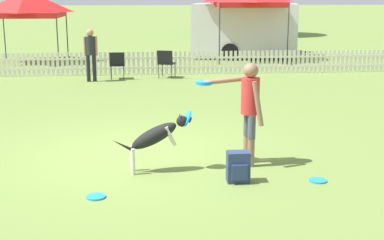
% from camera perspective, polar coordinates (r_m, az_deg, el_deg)
% --- Properties ---
extents(ground_plane, '(240.00, 240.00, 0.00)m').
position_cam_1_polar(ground_plane, '(8.84, -6.19, -3.74)').
color(ground_plane, olive).
extents(handler_person, '(1.00, 0.55, 1.58)m').
position_cam_1_polar(handler_person, '(8.12, 5.96, 1.89)').
color(handler_person, '#8C664C').
rests_on(handler_person, ground_plane).
extents(leaping_dog, '(1.20, 0.37, 0.90)m').
position_cam_1_polar(leaping_dog, '(7.89, -3.77, -1.62)').
color(leaping_dog, black).
rests_on(leaping_dog, ground_plane).
extents(frisbee_near_handler, '(0.25, 0.25, 0.02)m').
position_cam_1_polar(frisbee_near_handler, '(7.12, -10.21, -8.06)').
color(frisbee_near_handler, '#1E8CD8').
rests_on(frisbee_near_handler, ground_plane).
extents(frisbee_near_dog, '(0.25, 0.25, 0.02)m').
position_cam_1_polar(frisbee_near_dog, '(8.90, 5.45, -3.53)').
color(frisbee_near_dog, '#1E8CD8').
rests_on(frisbee_near_dog, ground_plane).
extents(frisbee_midfield, '(0.25, 0.25, 0.02)m').
position_cam_1_polar(frisbee_midfield, '(7.79, 13.26, -6.30)').
color(frisbee_midfield, '#1E8CD8').
rests_on(frisbee_midfield, ground_plane).
extents(backpack_on_grass, '(0.31, 0.25, 0.44)m').
position_cam_1_polar(backpack_on_grass, '(7.53, 4.96, -5.03)').
color(backpack_on_grass, navy).
rests_on(backpack_on_grass, ground_plane).
extents(picket_fence, '(24.75, 0.04, 0.76)m').
position_cam_1_polar(picket_fence, '(17.53, -5.73, 6.03)').
color(picket_fence, silver).
rests_on(picket_fence, ground_plane).
extents(folding_chair_blue_left, '(0.47, 0.49, 0.85)m').
position_cam_1_polar(folding_chair_blue_left, '(16.68, -7.99, 6.04)').
color(folding_chair_blue_left, '#333338').
rests_on(folding_chair_blue_left, ground_plane).
extents(folding_chair_center, '(0.62, 0.64, 0.88)m').
position_cam_1_polar(folding_chair_center, '(16.78, -2.79, 6.27)').
color(folding_chair_center, '#333338').
rests_on(folding_chair_center, ground_plane).
extents(canopy_tent_secondary, '(2.56, 2.56, 2.70)m').
position_cam_1_polar(canopy_tent_secondary, '(21.71, -17.17, 11.73)').
color(canopy_tent_secondary, '#333338').
rests_on(canopy_tent_secondary, ground_plane).
extents(spectator_standing, '(0.42, 0.27, 1.57)m').
position_cam_1_polar(spectator_standing, '(16.35, -10.77, 7.33)').
color(spectator_standing, black).
rests_on(spectator_standing, ground_plane).
extents(equipment_trailer, '(5.14, 3.23, 2.19)m').
position_cam_1_polar(equipment_trailer, '(22.43, 5.66, 9.62)').
color(equipment_trailer, silver).
rests_on(equipment_trailer, ground_plane).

